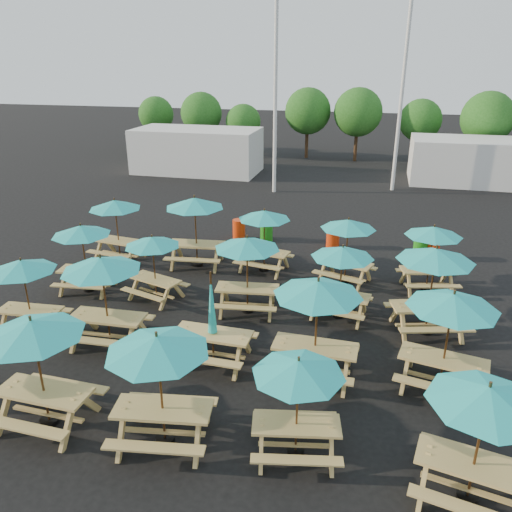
% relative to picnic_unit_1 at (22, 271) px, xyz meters
% --- Properties ---
extents(ground, '(120.00, 120.00, 0.00)m').
position_rel_picnic_unit_1_xyz_m(ground, '(5.27, 2.82, -1.85)').
color(ground, black).
rests_on(ground, ground).
extents(picnic_unit_1, '(1.88, 1.88, 2.17)m').
position_rel_picnic_unit_1_xyz_m(picnic_unit_1, '(0.00, 0.00, 0.00)').
color(picnic_unit_1, tan).
rests_on(picnic_unit_1, ground).
extents(picnic_unit_2, '(1.99, 1.99, 2.25)m').
position_rel_picnic_unit_1_xyz_m(picnic_unit_2, '(0.04, 2.77, 0.06)').
color(picnic_unit_2, tan).
rests_on(picnic_unit_2, ground).
extents(picnic_unit_3, '(2.12, 2.12, 2.32)m').
position_rel_picnic_unit_1_xyz_m(picnic_unit_3, '(-0.27, 5.46, 0.12)').
color(picnic_unit_3, tan).
rests_on(picnic_unit_3, ground).
extents(picnic_unit_4, '(2.05, 2.05, 2.45)m').
position_rel_picnic_unit_1_xyz_m(picnic_unit_4, '(2.68, -3.14, 0.24)').
color(picnic_unit_4, tan).
rests_on(picnic_unit_4, ground).
extents(picnic_unit_5, '(2.09, 2.09, 2.48)m').
position_rel_picnic_unit_1_xyz_m(picnic_unit_5, '(2.35, -0.01, 0.26)').
color(picnic_unit_5, tan).
rests_on(picnic_unit_5, ground).
extents(picnic_unit_6, '(2.12, 2.12, 2.09)m').
position_rel_picnic_unit_1_xyz_m(picnic_unit_6, '(2.44, 2.73, -0.07)').
color(picnic_unit_6, tan).
rests_on(picnic_unit_6, ground).
extents(picnic_unit_7, '(2.29, 2.29, 2.57)m').
position_rel_picnic_unit_1_xyz_m(picnic_unit_7, '(2.75, 5.61, 0.34)').
color(picnic_unit_7, tan).
rests_on(picnic_unit_7, ground).
extents(picnic_unit_8, '(2.23, 2.23, 2.42)m').
position_rel_picnic_unit_1_xyz_m(picnic_unit_8, '(5.22, -3.06, 0.21)').
color(picnic_unit_8, tan).
rests_on(picnic_unit_8, ground).
extents(picnic_unit_9, '(1.96, 1.72, 2.44)m').
position_rel_picnic_unit_1_xyz_m(picnic_unit_9, '(5.28, -0.16, -0.85)').
color(picnic_unit_9, tan).
rests_on(picnic_unit_9, ground).
extents(picnic_unit_10, '(2.12, 2.12, 2.35)m').
position_rel_picnic_unit_1_xyz_m(picnic_unit_10, '(5.43, 2.62, 0.15)').
color(picnic_unit_10, tan).
rests_on(picnic_unit_10, ground).
extents(picnic_unit_11, '(2.10, 2.10, 2.24)m').
position_rel_picnic_unit_1_xyz_m(picnic_unit_11, '(5.22, 5.73, 0.06)').
color(picnic_unit_11, tan).
rests_on(picnic_unit_11, ground).
extents(picnic_unit_12, '(2.01, 2.01, 2.12)m').
position_rel_picnic_unit_1_xyz_m(picnic_unit_12, '(7.78, -2.77, -0.05)').
color(picnic_unit_12, tan).
rests_on(picnic_unit_12, ground).
extents(picnic_unit_13, '(2.09, 2.09, 2.51)m').
position_rel_picnic_unit_1_xyz_m(picnic_unit_13, '(7.79, -0.17, 0.28)').
color(picnic_unit_13, tan).
rests_on(picnic_unit_13, ground).
extents(picnic_unit_14, '(2.02, 2.02, 2.19)m').
position_rel_picnic_unit_1_xyz_m(picnic_unit_14, '(8.10, 2.93, 0.02)').
color(picnic_unit_14, tan).
rests_on(picnic_unit_14, ground).
extents(picnic_unit_15, '(2.29, 2.29, 2.23)m').
position_rel_picnic_unit_1_xyz_m(picnic_unit_15, '(8.09, 5.41, 0.05)').
color(picnic_unit_15, tan).
rests_on(picnic_unit_15, ground).
extents(picnic_unit_16, '(2.25, 2.25, 2.35)m').
position_rel_picnic_unit_1_xyz_m(picnic_unit_16, '(10.83, -3.13, 0.15)').
color(picnic_unit_16, tan).
rests_on(picnic_unit_16, ground).
extents(picnic_unit_17, '(2.33, 2.33, 2.43)m').
position_rel_picnic_unit_1_xyz_m(picnic_unit_17, '(10.66, 0.02, 0.22)').
color(picnic_unit_17, tan).
rests_on(picnic_unit_17, ground).
extents(picnic_unit_18, '(2.50, 2.50, 2.50)m').
position_rel_picnic_unit_1_xyz_m(picnic_unit_18, '(10.52, 2.58, 0.28)').
color(picnic_unit_18, tan).
rests_on(picnic_unit_18, ground).
extents(picnic_unit_19, '(2.14, 2.14, 2.20)m').
position_rel_picnic_unit_1_xyz_m(picnic_unit_19, '(10.73, 5.40, 0.02)').
color(picnic_unit_19, tan).
rests_on(picnic_unit_19, ground).
extents(waste_bin_0, '(0.52, 0.52, 0.83)m').
position_rel_picnic_unit_1_xyz_m(waste_bin_0, '(3.47, 8.72, -1.44)').
color(waste_bin_0, red).
rests_on(waste_bin_0, ground).
extents(waste_bin_1, '(0.52, 0.52, 0.83)m').
position_rel_picnic_unit_1_xyz_m(waste_bin_1, '(4.63, 8.77, -1.44)').
color(waste_bin_1, '#208C19').
rests_on(waste_bin_1, ground).
extents(waste_bin_2, '(0.52, 0.52, 0.83)m').
position_rel_picnic_unit_1_xyz_m(waste_bin_2, '(7.37, 8.62, -1.44)').
color(waste_bin_2, red).
rests_on(waste_bin_2, ground).
extents(waste_bin_3, '(0.52, 0.52, 0.83)m').
position_rel_picnic_unit_1_xyz_m(waste_bin_3, '(10.67, 8.21, -1.44)').
color(waste_bin_3, '#208C19').
rests_on(waste_bin_3, ground).
extents(waste_bin_4, '(0.52, 0.52, 0.83)m').
position_rel_picnic_unit_1_xyz_m(waste_bin_4, '(11.11, 8.28, -1.44)').
color(waste_bin_4, red).
rests_on(waste_bin_4, ground).
extents(mast_0, '(0.20, 0.20, 12.00)m').
position_rel_picnic_unit_1_xyz_m(mast_0, '(3.27, 16.82, 4.15)').
color(mast_0, silver).
rests_on(mast_0, ground).
extents(mast_1, '(0.20, 0.20, 12.00)m').
position_rel_picnic_unit_1_xyz_m(mast_1, '(9.77, 18.82, 4.15)').
color(mast_1, silver).
rests_on(mast_1, ground).
extents(event_tent_0, '(8.00, 4.00, 2.80)m').
position_rel_picnic_unit_1_xyz_m(event_tent_0, '(-2.73, 20.82, -0.45)').
color(event_tent_0, silver).
rests_on(event_tent_0, ground).
extents(event_tent_1, '(7.00, 4.00, 2.60)m').
position_rel_picnic_unit_1_xyz_m(event_tent_1, '(14.27, 21.82, -0.55)').
color(event_tent_1, silver).
rests_on(event_tent_1, ground).
extents(tree_0, '(2.80, 2.80, 4.24)m').
position_rel_picnic_unit_1_xyz_m(tree_0, '(-8.80, 28.07, 0.98)').
color(tree_0, '#382314').
rests_on(tree_0, ground).
extents(tree_1, '(3.11, 3.11, 4.72)m').
position_rel_picnic_unit_1_xyz_m(tree_1, '(-4.47, 26.72, 1.30)').
color(tree_1, '#382314').
rests_on(tree_1, ground).
extents(tree_2, '(2.59, 2.59, 3.93)m').
position_rel_picnic_unit_1_xyz_m(tree_2, '(-1.12, 26.48, 0.77)').
color(tree_2, '#382314').
rests_on(tree_2, ground).
extents(tree_3, '(3.36, 3.36, 5.09)m').
position_rel_picnic_unit_1_xyz_m(tree_3, '(3.52, 27.54, 1.55)').
color(tree_3, '#382314').
rests_on(tree_3, ground).
extents(tree_4, '(3.41, 3.41, 5.17)m').
position_rel_picnic_unit_1_xyz_m(tree_4, '(7.17, 27.08, 1.61)').
color(tree_4, '#382314').
rests_on(tree_4, ground).
extents(tree_5, '(2.94, 2.94, 4.45)m').
position_rel_picnic_unit_1_xyz_m(tree_5, '(11.50, 27.50, 1.12)').
color(tree_5, '#382314').
rests_on(tree_5, ground).
extents(tree_6, '(3.38, 3.38, 5.13)m').
position_rel_picnic_unit_1_xyz_m(tree_6, '(15.51, 25.72, 1.57)').
color(tree_6, '#382314').
rests_on(tree_6, ground).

